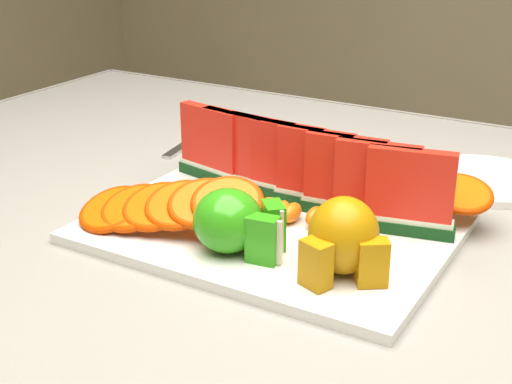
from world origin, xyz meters
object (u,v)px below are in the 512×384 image
Objects in this scene: side_plate at (486,180)px; fork at (195,139)px; platter at (272,227)px; pear_cluster at (344,239)px; apple_cluster at (235,222)px.

fork is at bearing -173.93° from side_plate.
platter is 0.33m from side_plate.
fork is (-0.39, 0.30, -0.05)m from pear_cluster.
fork is (-0.27, 0.23, -0.00)m from platter.
apple_cluster is 0.42m from fork.
apple_cluster reaches higher than fork.
pear_cluster is at bearing 5.36° from apple_cluster.
apple_cluster is (0.00, -0.08, 0.04)m from platter.
apple_cluster is 0.54× the size of side_plate.
side_plate is at bearing 58.11° from platter.
pear_cluster is at bearing -30.61° from platter.
apple_cluster is 1.25× the size of pear_cluster.
side_plate is 0.45m from fork.
platter is 1.90× the size of side_plate.
pear_cluster is 0.36m from side_plate.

